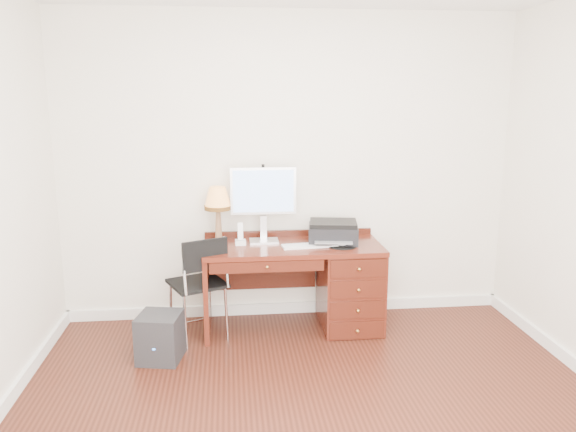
{
  "coord_description": "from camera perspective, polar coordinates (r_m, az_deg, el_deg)",
  "views": [
    {
      "loc": [
        -0.52,
        -3.16,
        2.0
      ],
      "look_at": [
        -0.06,
        1.2,
        1.04
      ],
      "focal_mm": 35.0,
      "sensor_mm": 36.0,
      "label": 1
    }
  ],
  "objects": [
    {
      "name": "chair",
      "position": [
        4.64,
        -9.27,
        -6.24
      ],
      "size": [
        0.55,
        0.56,
        0.88
      ],
      "rotation": [
        0.0,
        0.0,
        0.42
      ],
      "color": "black",
      "rests_on": "ground"
    },
    {
      "name": "equipment_box",
      "position": [
        4.49,
        -12.85,
        -11.89
      ],
      "size": [
        0.37,
        0.37,
        0.36
      ],
      "primitive_type": "cube",
      "rotation": [
        0.0,
        0.0,
        -0.19
      ],
      "color": "black",
      "rests_on": "ground"
    },
    {
      "name": "phone",
      "position": [
        4.76,
        -4.85,
        -2.26
      ],
      "size": [
        0.09,
        0.09,
        0.19
      ],
      "rotation": [
        0.0,
        0.0,
        0.03
      ],
      "color": "white",
      "rests_on": "desk"
    },
    {
      "name": "printer",
      "position": [
        4.83,
        4.6,
        -1.61
      ],
      "size": [
        0.46,
        0.38,
        0.18
      ],
      "rotation": [
        0.0,
        0.0,
        -0.16
      ],
      "color": "black",
      "rests_on": "desk"
    },
    {
      "name": "pen_cup",
      "position": [
        4.87,
        3.56,
        -1.92
      ],
      "size": [
        0.09,
        0.09,
        0.11
      ],
      "primitive_type": "cylinder",
      "color": "black",
      "rests_on": "desk"
    },
    {
      "name": "mouse_pad",
      "position": [
        4.71,
        5.53,
        -2.94
      ],
      "size": [
        0.24,
        0.24,
        0.05
      ],
      "color": "black",
      "rests_on": "desk"
    },
    {
      "name": "ground",
      "position": [
        3.78,
        3.02,
        -19.7
      ],
      "size": [
        4.0,
        4.0,
        0.0
      ],
      "primitive_type": "plane",
      "color": "#33130B",
      "rests_on": "ground"
    },
    {
      "name": "desk",
      "position": [
        4.9,
        4.23,
        -6.59
      ],
      "size": [
        1.5,
        0.67,
        0.75
      ],
      "color": "#581E12",
      "rests_on": "ground"
    },
    {
      "name": "keyboard",
      "position": [
        4.69,
        2.22,
        -3.02
      ],
      "size": [
        0.48,
        0.18,
        0.02
      ],
      "primitive_type": "cube",
      "rotation": [
        0.0,
        0.0,
        0.11
      ],
      "color": "white",
      "rests_on": "desk"
    },
    {
      "name": "room_shell",
      "position": [
        4.29,
        1.66,
        -14.7
      ],
      "size": [
        4.0,
        4.0,
        4.0
      ],
      "color": "white",
      "rests_on": "ground"
    },
    {
      "name": "monitor",
      "position": [
        4.79,
        -2.53,
        2.14
      ],
      "size": [
        0.56,
        0.18,
        0.64
      ],
      "rotation": [
        0.0,
        0.0,
        -0.01
      ],
      "color": "silver",
      "rests_on": "desk"
    },
    {
      "name": "leg_lamp",
      "position": [
        4.81,
        -7.14,
        1.45
      ],
      "size": [
        0.23,
        0.23,
        0.48
      ],
      "color": "black",
      "rests_on": "desk"
    }
  ]
}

